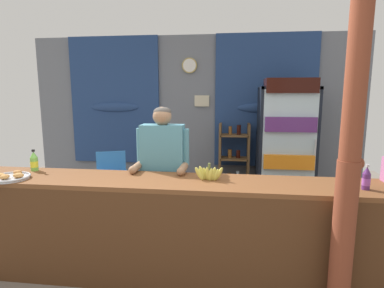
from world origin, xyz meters
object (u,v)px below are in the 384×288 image
pastry_tray (9,177)px  drink_fridge (286,139)px  stall_counter (165,222)px  soda_bottle_grape_soda (366,179)px  banana_bunch (209,174)px  shopkeeper (163,163)px  timber_post (349,168)px  bottle_shelf_rack (234,161)px  plastic_lawn_chair (112,178)px  soda_bottle_lime_soda (34,162)px

pastry_tray → drink_fridge: bearing=36.8°
stall_counter → soda_bottle_grape_soda: bearing=1.8°
drink_fridge → banana_bunch: bearing=-117.5°
shopkeeper → soda_bottle_grape_soda: size_ratio=7.53×
soda_bottle_grape_soda → shopkeeper: bearing=164.5°
timber_post → pastry_tray: size_ratio=7.10×
shopkeeper → banana_bunch: (0.51, -0.38, 0.00)m
timber_post → bottle_shelf_rack: bearing=106.5°
plastic_lawn_chair → banana_bunch: banana_bunch is taller
plastic_lawn_chair → pastry_tray: pastry_tray is taller
plastic_lawn_chair → pastry_tray: bearing=-99.5°
plastic_lawn_chair → banana_bunch: bearing=-44.3°
stall_counter → timber_post: timber_post is taller
timber_post → soda_bottle_lime_soda: 2.83m
drink_fridge → plastic_lawn_chair: 2.58m
soda_bottle_lime_soda → plastic_lawn_chair: bearing=79.7°
soda_bottle_lime_soda → soda_bottle_grape_soda: soda_bottle_lime_soda is taller
plastic_lawn_chair → pastry_tray: size_ratio=2.46×
bottle_shelf_rack → soda_bottle_grape_soda: bearing=-65.6°
shopkeeper → soda_bottle_grape_soda: shopkeeper is taller
banana_bunch → timber_post: bearing=-23.6°
stall_counter → timber_post: (1.38, -0.28, 0.60)m
drink_fridge → bottle_shelf_rack: bearing=157.9°
soda_bottle_lime_soda → pastry_tray: size_ratio=0.62×
stall_counter → pastry_tray: (-1.43, -0.03, 0.37)m
drink_fridge → soda_bottle_grape_soda: drink_fridge is taller
drink_fridge → soda_bottle_grape_soda: (0.30, -1.98, -0.02)m
timber_post → soda_bottle_grape_soda: size_ratio=11.92×
banana_bunch → plastic_lawn_chair: bearing=135.7°
stall_counter → shopkeeper: (-0.14, 0.55, 0.41)m
timber_post → shopkeeper: bearing=151.4°
soda_bottle_lime_soda → soda_bottle_grape_soda: 3.04m
drink_fridge → shopkeeper: drink_fridge is taller
plastic_lawn_chair → soda_bottle_lime_soda: 1.48m
plastic_lawn_chair → soda_bottle_lime_soda: bearing=-100.3°
timber_post → banana_bunch: size_ratio=9.07×
timber_post → soda_bottle_lime_soda: size_ratio=11.55×
plastic_lawn_chair → shopkeeper: 1.57m
plastic_lawn_chair → bottle_shelf_rack: bearing=21.7°
stall_counter → soda_bottle_grape_soda: 1.70m
soda_bottle_grape_soda → pastry_tray: 3.07m
plastic_lawn_chair → banana_bunch: 2.17m
pastry_tray → stall_counter: bearing=1.4°
pastry_tray → banana_bunch: size_ratio=1.28×
timber_post → banana_bunch: (-1.01, 0.44, -0.19)m
stall_counter → pastry_tray: bearing=-178.6°
timber_post → soda_bottle_grape_soda: timber_post is taller
plastic_lawn_chair → timber_post: bearing=-37.2°
bottle_shelf_rack → shopkeeper: bearing=-112.6°
bottle_shelf_rack → soda_bottle_grape_soda: size_ratio=5.93×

